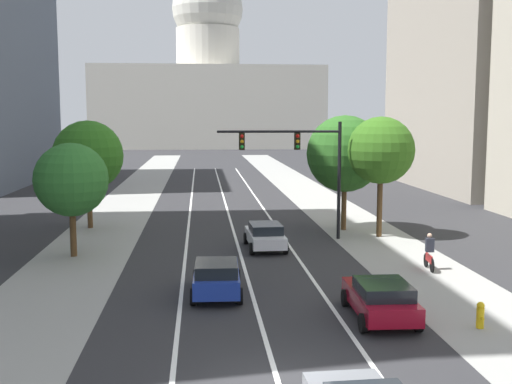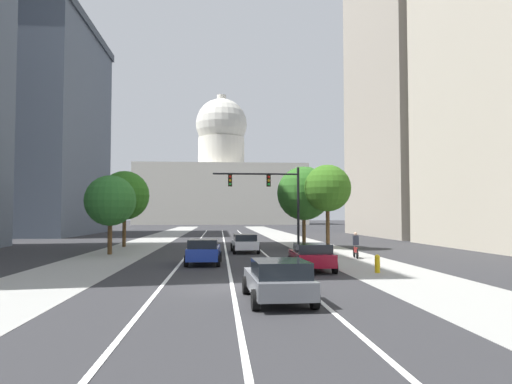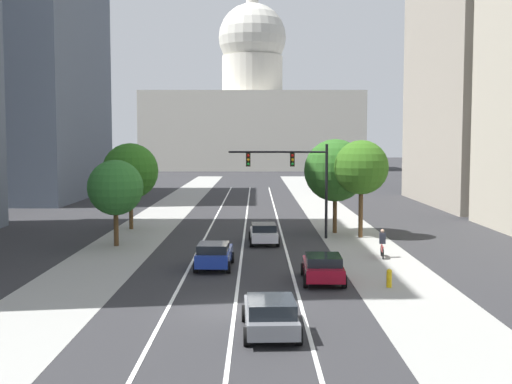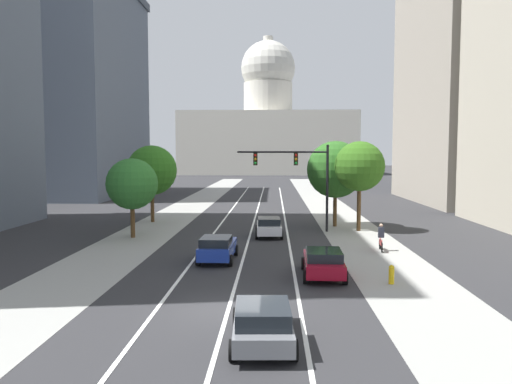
% 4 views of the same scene
% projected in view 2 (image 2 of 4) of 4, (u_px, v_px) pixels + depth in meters
% --- Properties ---
extents(ground_plane, '(400.00, 400.00, 0.00)m').
position_uv_depth(ground_plane, '(224.00, 238.00, 58.81)').
color(ground_plane, '#2B2B2D').
extents(sidewalk_left, '(4.77, 130.00, 0.01)m').
position_uv_depth(sidewalk_left, '(152.00, 241.00, 53.22)').
color(sidewalk_left, gray).
rests_on(sidewalk_left, ground).
extents(sidewalk_right, '(4.77, 130.00, 0.01)m').
position_uv_depth(sidewalk_right, '(295.00, 240.00, 54.43)').
color(sidewalk_right, gray).
rests_on(sidewalk_right, ground).
extents(lane_stripe_left, '(0.16, 90.00, 0.01)m').
position_uv_depth(lane_stripe_left, '(194.00, 246.00, 43.65)').
color(lane_stripe_left, white).
rests_on(lane_stripe_left, ground).
extents(lane_stripe_center, '(0.16, 90.00, 0.01)m').
position_uv_depth(lane_stripe_center, '(225.00, 246.00, 43.87)').
color(lane_stripe_center, white).
rests_on(lane_stripe_center, ground).
extents(lane_stripe_right, '(0.16, 90.00, 0.01)m').
position_uv_depth(lane_stripe_right, '(256.00, 246.00, 44.08)').
color(lane_stripe_right, white).
rests_on(lane_stripe_right, ground).
extents(office_tower_far_left, '(20.81, 26.59, 31.22)m').
position_uv_depth(office_tower_far_left, '(21.00, 128.00, 70.54)').
color(office_tower_far_left, '#4C5666').
rests_on(office_tower_far_left, ground).
extents(office_tower_far_right, '(19.29, 24.79, 48.92)m').
position_uv_depth(office_tower_far_right, '(432.00, 60.00, 66.81)').
color(office_tower_far_right, '#9E9384').
rests_on(office_tower_far_right, ground).
extents(capitol_building, '(51.73, 23.45, 40.99)m').
position_uv_depth(capitol_building, '(221.00, 181.00, 151.08)').
color(capitol_building, beige).
rests_on(capitol_building, ground).
extents(car_white, '(2.09, 4.18, 1.40)m').
position_uv_depth(car_white, '(245.00, 243.00, 36.33)').
color(car_white, silver).
rests_on(car_white, ground).
extents(car_blue, '(2.08, 4.23, 1.48)m').
position_uv_depth(car_blue, '(204.00, 251.00, 27.63)').
color(car_blue, '#1E389E').
rests_on(car_blue, ground).
extents(car_crimson, '(2.15, 4.30, 1.40)m').
position_uv_depth(car_crimson, '(311.00, 256.00, 24.65)').
color(car_crimson, maroon).
rests_on(car_crimson, ground).
extents(car_gray, '(2.18, 4.51, 1.41)m').
position_uv_depth(car_gray, '(278.00, 279.00, 15.74)').
color(car_gray, slate).
rests_on(car_gray, ground).
extents(traffic_signal_mast, '(7.09, 0.39, 6.77)m').
position_uv_depth(traffic_signal_mast, '(272.00, 191.00, 39.11)').
color(traffic_signal_mast, black).
rests_on(traffic_signal_mast, ground).
extents(fire_hydrant, '(0.26, 0.35, 0.91)m').
position_uv_depth(fire_hydrant, '(377.00, 263.00, 23.62)').
color(fire_hydrant, yellow).
rests_on(fire_hydrant, ground).
extents(cyclist, '(0.39, 1.70, 1.72)m').
position_uv_depth(cyclist, '(356.00, 245.00, 31.64)').
color(cyclist, black).
rests_on(cyclist, ground).
extents(street_tree_mid_left, '(3.69, 3.69, 5.76)m').
position_uv_depth(street_tree_mid_left, '(110.00, 201.00, 34.84)').
color(street_tree_mid_left, '#51381E').
rests_on(street_tree_mid_left, ground).
extents(street_tree_far_right, '(4.74, 4.74, 7.14)m').
position_uv_depth(street_tree_far_right, '(304.00, 193.00, 42.16)').
color(street_tree_far_right, '#51381E').
rests_on(street_tree_far_right, ground).
extents(street_tree_near_left, '(4.41, 4.41, 6.82)m').
position_uv_depth(street_tree_near_left, '(125.00, 196.00, 43.06)').
color(street_tree_near_left, '#51381E').
rests_on(street_tree_near_left, ground).
extents(street_tree_near_right, '(3.92, 3.92, 7.06)m').
position_uv_depth(street_tree_near_right, '(327.00, 188.00, 39.93)').
color(street_tree_near_right, '#51381E').
rests_on(street_tree_near_right, ground).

